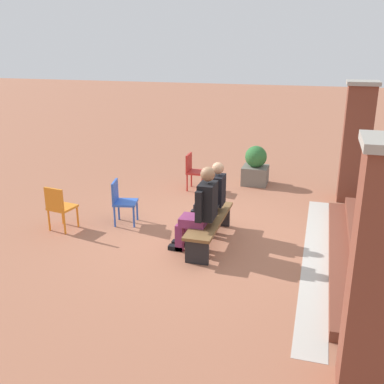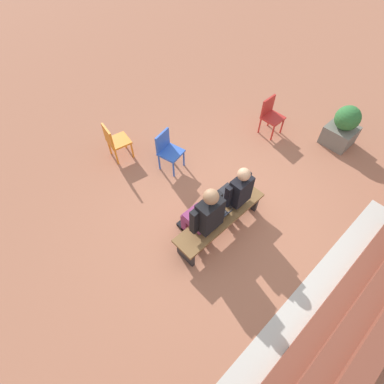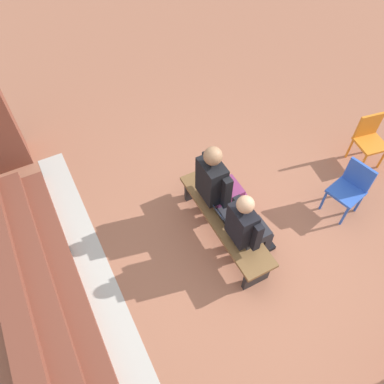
{
  "view_description": "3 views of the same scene",
  "coord_description": "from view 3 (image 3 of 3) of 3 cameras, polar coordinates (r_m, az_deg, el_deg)",
  "views": [
    {
      "loc": [
        7.12,
        1.72,
        3.29
      ],
      "look_at": [
        0.02,
        -0.33,
        0.81
      ],
      "focal_mm": 42.0,
      "sensor_mm": 36.0,
      "label": 1
    },
    {
      "loc": [
        2.5,
        1.72,
        4.63
      ],
      "look_at": [
        0.55,
        -0.34,
        1.0
      ],
      "focal_mm": 28.0,
      "sensor_mm": 36.0,
      "label": 2
    },
    {
      "loc": [
        -2.0,
        1.72,
        4.53
      ],
      "look_at": [
        0.71,
        0.3,
        0.62
      ],
      "focal_mm": 35.0,
      "sensor_mm": 36.0,
      "label": 3
    }
  ],
  "objects": [
    {
      "name": "ground_plane",
      "position": [
        5.24,
        6.6,
        -8.48
      ],
      "size": [
        60.0,
        60.0,
        0.0
      ],
      "primitive_type": "plane",
      "color": "#9E6047"
    },
    {
      "name": "concrete_strip",
      "position": [
        5.06,
        -13.43,
        -14.43
      ],
      "size": [
        5.29,
        0.4,
        0.01
      ],
      "primitive_type": "cube",
      "color": "#B7B2A8",
      "rests_on": "ground"
    },
    {
      "name": "brick_steps",
      "position": [
        4.98,
        -22.2,
        -16.68
      ],
      "size": [
        4.49,
        0.9,
        0.45
      ],
      "color": "brown",
      "rests_on": "ground"
    },
    {
      "name": "bench",
      "position": [
        5.03,
        5.01,
        -4.48
      ],
      "size": [
        1.8,
        0.44,
        0.45
      ],
      "color": "brown",
      "rests_on": "ground"
    },
    {
      "name": "person_student",
      "position": [
        4.59,
        8.53,
        -5.21
      ],
      "size": [
        0.54,
        0.68,
        1.33
      ],
      "color": "#232328",
      "rests_on": "ground"
    },
    {
      "name": "person_adult",
      "position": [
        4.9,
        4.08,
        1.34
      ],
      "size": [
        0.6,
        0.76,
        1.44
      ],
      "color": "#7F2D5B",
      "rests_on": "ground"
    },
    {
      "name": "laptop",
      "position": [
        4.92,
        4.88,
        -3.41
      ],
      "size": [
        0.32,
        0.29,
        0.21
      ],
      "color": "black",
      "rests_on": "bench"
    },
    {
      "name": "plastic_chair_near_bench_right",
      "position": [
        6.49,
        25.39,
        7.53
      ],
      "size": [
        0.48,
        0.48,
        0.84
      ],
      "color": "orange",
      "rests_on": "ground"
    },
    {
      "name": "plastic_chair_by_pillar",
      "position": [
        5.66,
        23.05,
        0.79
      ],
      "size": [
        0.5,
        0.5,
        0.84
      ],
      "color": "#2D56B7",
      "rests_on": "ground"
    }
  ]
}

